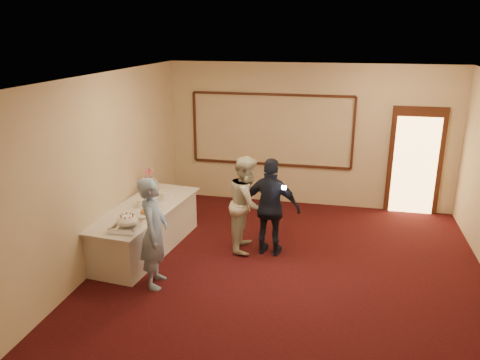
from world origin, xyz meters
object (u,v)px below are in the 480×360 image
(plate_stack_b, at_px, (165,196))
(plate_stack_a, at_px, (142,203))
(buffet_table, at_px, (145,228))
(man, at_px, (154,233))
(woman, at_px, (247,203))
(tart, at_px, (147,212))
(cupcake_stand, at_px, (150,181))
(guest, at_px, (271,207))
(pavlova_tray, at_px, (127,223))

(plate_stack_b, bearing_deg, plate_stack_a, -122.39)
(buffet_table, distance_m, man, 1.30)
(man, relative_size, woman, 1.01)
(tart, xyz_separation_m, man, (0.46, -0.82, 0.04))
(cupcake_stand, relative_size, tart, 1.95)
(man, bearing_deg, buffet_table, 21.05)
(man, height_order, guest, guest)
(man, bearing_deg, pavlova_tray, 59.25)
(guest, bearing_deg, plate_stack_a, 15.41)
(plate_stack_b, height_order, tart, plate_stack_b)
(plate_stack_b, xyz_separation_m, woman, (1.47, 0.03, -0.02))
(plate_stack_a, xyz_separation_m, man, (0.66, -1.06, -0.01))
(plate_stack_a, distance_m, man, 1.25)
(buffet_table, relative_size, pavlova_tray, 4.49)
(woman, xyz_separation_m, guest, (0.43, -0.13, 0.01))
(pavlova_tray, relative_size, woman, 0.35)
(buffet_table, height_order, tart, tart)
(buffet_table, height_order, woman, woman)
(pavlova_tray, distance_m, plate_stack_a, 0.88)
(buffet_table, bearing_deg, tart, -54.56)
(buffet_table, xyz_separation_m, plate_stack_b, (0.22, 0.41, 0.46))
(plate_stack_a, bearing_deg, buffet_table, -13.74)
(cupcake_stand, distance_m, guest, 2.44)
(tart, relative_size, man, 0.15)
(cupcake_stand, relative_size, plate_stack_b, 2.68)
(cupcake_stand, height_order, man, man)
(buffet_table, distance_m, plate_stack_b, 0.65)
(man, distance_m, woman, 1.83)
(buffet_table, relative_size, plate_stack_b, 14.48)
(buffet_table, xyz_separation_m, cupcake_stand, (-0.25, 0.88, 0.55))
(buffet_table, height_order, pavlova_tray, pavlova_tray)
(pavlova_tray, bearing_deg, man, -21.10)
(cupcake_stand, xyz_separation_m, plate_stack_b, (0.47, -0.47, -0.10))
(pavlova_tray, distance_m, tart, 0.63)
(cupcake_stand, height_order, tart, cupcake_stand)
(plate_stack_b, relative_size, man, 0.11)
(tart, xyz_separation_m, guest, (1.96, 0.54, 0.04))
(pavlova_tray, relative_size, man, 0.35)
(plate_stack_a, height_order, woman, woman)
(cupcake_stand, relative_size, woman, 0.29)
(pavlova_tray, height_order, tart, pavlova_tray)
(tart, height_order, woman, woman)
(pavlova_tray, height_order, man, man)
(buffet_table, xyz_separation_m, plate_stack_a, (-0.03, 0.01, 0.45))
(cupcake_stand, bearing_deg, pavlova_tray, -77.92)
(guest, bearing_deg, cupcake_stand, -5.99)
(cupcake_stand, distance_m, plate_stack_a, 0.90)
(buffet_table, relative_size, tart, 10.53)
(tart, distance_m, woman, 1.67)
(buffet_table, relative_size, man, 1.56)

